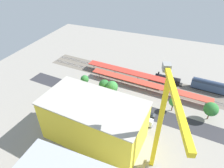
# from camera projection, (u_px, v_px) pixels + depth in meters

# --- Properties ---
(ground_plane) EXTENTS (184.18, 184.18, 0.00)m
(ground_plane) POSITION_uv_depth(u_px,v_px,m) (126.00, 101.00, 95.83)
(ground_plane) COLOR gray
(ground_plane) RESTS_ON ground
(rail_bed) EXTENTS (115.85, 22.86, 0.01)m
(rail_bed) POSITION_uv_depth(u_px,v_px,m) (138.00, 79.00, 111.95)
(rail_bed) COLOR #665E54
(rail_bed) RESTS_ON ground
(street_asphalt) EXTENTS (115.46, 18.00, 0.01)m
(street_asphalt) POSITION_uv_depth(u_px,v_px,m) (124.00, 105.00, 93.56)
(street_asphalt) COLOR #2D2D33
(street_asphalt) RESTS_ON ground
(track_rails) EXTENTS (114.77, 16.46, 0.12)m
(track_rails) POSITION_uv_depth(u_px,v_px,m) (138.00, 79.00, 111.85)
(track_rails) COLOR #9E9EA8
(track_rails) RESTS_ON ground
(platform_canopy_near) EXTENTS (64.85, 9.59, 3.87)m
(platform_canopy_near) POSITION_uv_depth(u_px,v_px,m) (147.00, 84.00, 101.41)
(platform_canopy_near) COLOR #C63D2D
(platform_canopy_near) RESTS_ON ground
(platform_canopy_far) EXTENTS (48.93, 9.02, 4.15)m
(platform_canopy_far) POSITION_uv_depth(u_px,v_px,m) (126.00, 71.00, 111.51)
(platform_canopy_far) COLOR #B73328
(platform_canopy_far) RESTS_ON ground
(locomotive) EXTENTS (15.33, 4.14, 5.37)m
(locomotive) POSITION_uv_depth(u_px,v_px,m) (169.00, 80.00, 107.93)
(locomotive) COLOR black
(locomotive) RESTS_ON ground
(passenger_coach) EXTENTS (18.55, 4.45, 6.31)m
(passenger_coach) POSITION_uv_depth(u_px,v_px,m) (210.00, 86.00, 100.72)
(passenger_coach) COLOR black
(passenger_coach) RESTS_ON ground
(parked_car_0) EXTENTS (4.41, 1.93, 1.72)m
(parked_car_0) POSITION_uv_depth(u_px,v_px,m) (150.00, 115.00, 86.61)
(parked_car_0) COLOR black
(parked_car_0) RESTS_ON ground
(parked_car_1) EXTENTS (4.71, 2.31, 1.80)m
(parked_car_1) POSITION_uv_depth(u_px,v_px,m) (134.00, 111.00, 88.65)
(parked_car_1) COLOR black
(parked_car_1) RESTS_ON ground
(parked_car_2) EXTENTS (4.82, 1.92, 1.66)m
(parked_car_2) POSITION_uv_depth(u_px,v_px,m) (120.00, 107.00, 91.04)
(parked_car_2) COLOR black
(parked_car_2) RESTS_ON ground
(parked_car_3) EXTENTS (4.77, 2.24, 1.70)m
(parked_car_3) POSITION_uv_depth(u_px,v_px,m) (103.00, 103.00, 93.15)
(parked_car_3) COLOR black
(parked_car_3) RESTS_ON ground
(parked_car_4) EXTENTS (4.52, 2.19, 1.80)m
(parked_car_4) POSITION_uv_depth(u_px,v_px,m) (91.00, 100.00, 95.28)
(parked_car_4) COLOR black
(parked_car_4) RESTS_ON ground
(parked_car_5) EXTENTS (4.61, 2.36, 1.82)m
(parked_car_5) POSITION_uv_depth(u_px,v_px,m) (77.00, 95.00, 98.29)
(parked_car_5) COLOR black
(parked_car_5) RESTS_ON ground
(parked_car_6) EXTENTS (4.48, 2.03, 1.75)m
(parked_car_6) POSITION_uv_depth(u_px,v_px,m) (65.00, 93.00, 99.69)
(parked_car_6) COLOR black
(parked_car_6) RESTS_ON ground
(construction_building) EXTENTS (38.56, 21.89, 17.57)m
(construction_building) POSITION_uv_depth(u_px,v_px,m) (94.00, 121.00, 72.67)
(construction_building) COLOR yellow
(construction_building) RESTS_ON ground
(construction_roof_slab) EXTENTS (39.20, 22.54, 0.40)m
(construction_roof_slab) POSITION_uv_depth(u_px,v_px,m) (93.00, 103.00, 67.49)
(construction_roof_slab) COLOR #ADA89E
(construction_roof_slab) RESTS_ON construction_building
(tower_crane) EXTENTS (9.41, 26.52, 38.10)m
(tower_crane) POSITION_uv_depth(u_px,v_px,m) (161.00, 125.00, 52.52)
(tower_crane) COLOR gray
(tower_crane) RESTS_ON ground
(box_truck_0) EXTENTS (9.80, 3.44, 3.51)m
(box_truck_0) POSITION_uv_depth(u_px,v_px,m) (142.00, 120.00, 82.73)
(box_truck_0) COLOR black
(box_truck_0) RESTS_ON ground
(street_tree_0) EXTENTS (4.15, 4.15, 7.38)m
(street_tree_0) POSITION_uv_depth(u_px,v_px,m) (173.00, 102.00, 87.19)
(street_tree_0) COLOR brown
(street_tree_0) RESTS_ON ground
(street_tree_1) EXTENTS (4.35, 4.35, 7.41)m
(street_tree_1) POSITION_uv_depth(u_px,v_px,m) (85.00, 79.00, 102.33)
(street_tree_1) COLOR brown
(street_tree_1) RESTS_ON ground
(street_tree_2) EXTENTS (6.11, 6.11, 8.88)m
(street_tree_2) POSITION_uv_depth(u_px,v_px,m) (211.00, 109.00, 82.40)
(street_tree_2) COLOR brown
(street_tree_2) RESTS_ON ground
(street_tree_3) EXTENTS (5.59, 5.59, 8.04)m
(street_tree_3) POSITION_uv_depth(u_px,v_px,m) (104.00, 85.00, 98.02)
(street_tree_3) COLOR brown
(street_tree_3) RESTS_ON ground
(street_tree_4) EXTENTS (6.09, 6.09, 8.77)m
(street_tree_4) POSITION_uv_depth(u_px,v_px,m) (112.00, 87.00, 95.79)
(street_tree_4) COLOR brown
(street_tree_4) RESTS_ON ground
(traffic_light) EXTENTS (0.50, 0.36, 7.29)m
(traffic_light) POSITION_uv_depth(u_px,v_px,m) (124.00, 103.00, 87.14)
(traffic_light) COLOR #333333
(traffic_light) RESTS_ON ground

